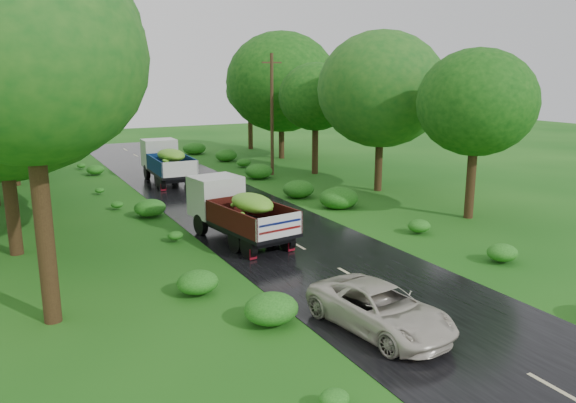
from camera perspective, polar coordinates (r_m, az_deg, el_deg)
ground at (r=16.40m, az=14.43°, el=-11.64°), size 120.00×120.00×0.00m
road at (r=20.08m, az=4.84°, el=-6.60°), size 6.50×80.00×0.02m
road_lines at (r=20.88m, az=3.37°, el=-5.77°), size 0.12×69.60×0.00m
truck_near at (r=22.90m, az=-5.27°, el=-0.64°), size 2.78×5.92×2.39m
truck_far at (r=35.86m, az=-12.27°, el=4.16°), size 2.29×6.04×2.51m
car at (r=15.31m, az=9.34°, el=-10.67°), size 2.57×4.56×1.20m
utility_pole at (r=37.39m, az=-1.64°, el=8.93°), size 1.39×0.22×7.96m
trees_right at (r=38.20m, az=3.72°, el=11.20°), size 4.81×30.57×7.89m
shrubs at (r=27.68m, az=-5.16°, el=-0.40°), size 11.90×44.00×0.70m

